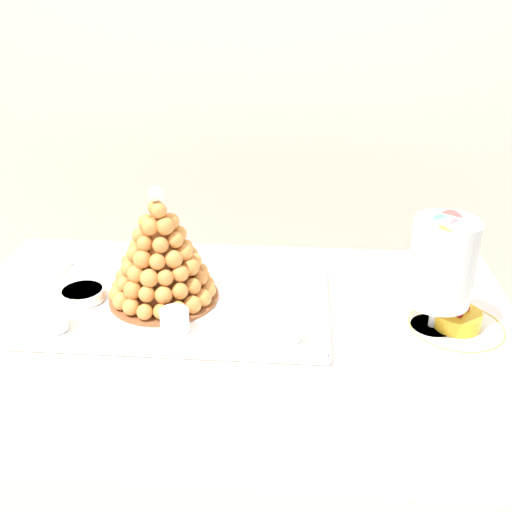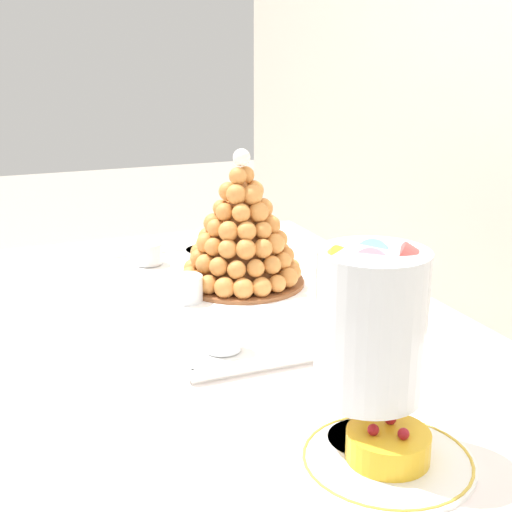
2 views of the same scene
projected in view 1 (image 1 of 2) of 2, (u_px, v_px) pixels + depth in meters
The scene contains 11 objects.
backdrop_wall at pixel (264, 34), 2.02m from camera, with size 4.80×0.10×2.50m, color silver.
buffet_table at pixel (230, 366), 1.32m from camera, with size 1.28×0.86×0.75m.
serving_tray at pixel (181, 307), 1.35m from camera, with size 0.67×0.39×0.02m.
croquembouche at pixel (161, 257), 1.33m from camera, with size 0.25×0.25×0.28m.
dessert_cup_left at pixel (53, 320), 1.25m from camera, with size 0.06×0.06×0.05m.
dessert_cup_mid_left at pixel (175, 322), 1.24m from camera, with size 0.06×0.06×0.05m.
dessert_cup_centre at pixel (287, 328), 1.22m from camera, with size 0.06×0.06×0.05m.
creme_brulee_ramekin at pixel (83, 294), 1.37m from camera, with size 0.10×0.10×0.02m.
macaron_goblet at pixel (442, 263), 1.21m from camera, with size 0.13×0.13×0.27m.
fruit_tart_plate at pixel (457, 323), 1.27m from camera, with size 0.21×0.21×0.05m.
wine_glass at pixel (159, 249), 1.38m from camera, with size 0.07×0.07×0.15m.
Camera 1 is at (0.14, -1.07, 1.45)m, focal length 41.52 mm.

